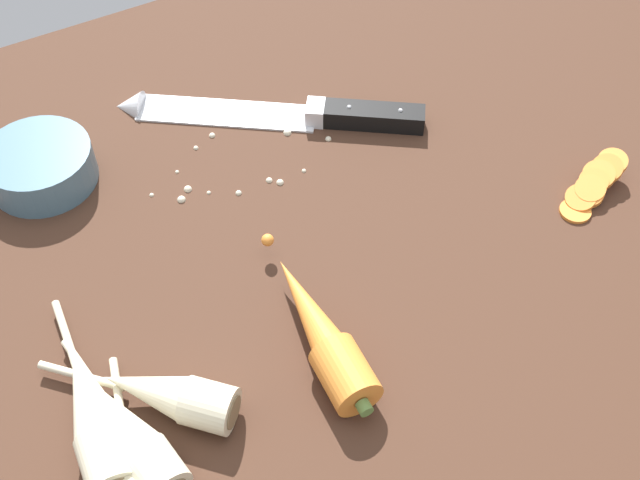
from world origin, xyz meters
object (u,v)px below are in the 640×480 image
(chefs_knife, at_px, (264,112))
(prep_bowl, at_px, (40,165))
(parsnip_back, at_px, (168,395))
(carrot_slice_stack, at_px, (593,185))
(whole_carrot, at_px, (321,333))
(parsnip_front, at_px, (132,437))
(parsnip_mid_left, at_px, (93,419))

(chefs_knife, xyz_separation_m, prep_bowl, (-0.24, 0.03, 0.01))
(parsnip_back, distance_m, carrot_slice_stack, 0.47)
(whole_carrot, bearing_deg, prep_bowl, 115.06)
(parsnip_back, relative_size, carrot_slice_stack, 1.49)
(whole_carrot, height_order, parsnip_back, whole_carrot)
(chefs_knife, bearing_deg, whole_carrot, -107.73)
(parsnip_front, distance_m, carrot_slice_stack, 0.51)
(parsnip_front, distance_m, parsnip_back, 0.04)
(parsnip_front, relative_size, parsnip_back, 1.25)
(whole_carrot, xyz_separation_m, parsnip_mid_left, (-0.20, 0.02, -0.00))
(chefs_knife, relative_size, whole_carrot, 1.51)
(parsnip_back, bearing_deg, parsnip_front, -151.94)
(parsnip_back, bearing_deg, chefs_knife, 50.67)
(whole_carrot, bearing_deg, parsnip_mid_left, 174.03)
(parsnip_mid_left, xyz_separation_m, prep_bowl, (0.05, 0.30, 0.00))
(parsnip_back, xyz_separation_m, prep_bowl, (-0.01, 0.31, 0.00))
(parsnip_front, xyz_separation_m, prep_bowl, (0.03, 0.33, 0.00))
(chefs_knife, height_order, carrot_slice_stack, carrot_slice_stack)
(prep_bowl, bearing_deg, parsnip_front, -94.68)
(chefs_knife, bearing_deg, carrot_slice_stack, -48.73)
(whole_carrot, relative_size, prep_bowl, 1.82)
(parsnip_mid_left, relative_size, parsnip_back, 1.38)
(parsnip_mid_left, height_order, prep_bowl, same)
(whole_carrot, height_order, prep_bowl, whole_carrot)
(parsnip_back, xyz_separation_m, carrot_slice_stack, (0.47, 0.01, -0.01))
(carrot_slice_stack, height_order, prep_bowl, prep_bowl)
(chefs_knife, distance_m, parsnip_front, 0.40)
(prep_bowl, bearing_deg, whole_carrot, -64.94)
(parsnip_back, bearing_deg, prep_bowl, 92.16)
(parsnip_front, bearing_deg, prep_bowl, 85.32)
(carrot_slice_stack, bearing_deg, parsnip_front, -176.39)
(prep_bowl, bearing_deg, carrot_slice_stack, -31.66)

